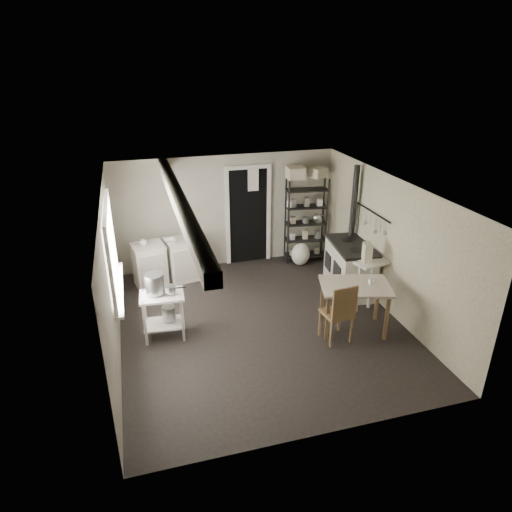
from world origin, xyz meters
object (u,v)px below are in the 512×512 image
object	(u,v)px
prep_table	(164,315)
stove	(350,269)
base_cabinets	(166,260)
work_table	(353,309)
chair	(337,312)
stockpot	(155,284)
shelf_rack	(306,218)
flour_sack	(301,254)

from	to	relation	value
prep_table	stove	bearing A→B (deg)	10.09
base_cabinets	stove	world-z (taller)	stove
work_table	chair	distance (m)	0.43
base_cabinets	prep_table	bearing A→B (deg)	-107.56
stockpot	chair	world-z (taller)	stockpot
prep_table	base_cabinets	world-z (taller)	base_cabinets
base_cabinets	chair	distance (m)	3.56
shelf_rack	flour_sack	distance (m)	0.77
stockpot	work_table	size ratio (longest dim) A/B	0.29
base_cabinets	flour_sack	distance (m)	2.79
prep_table	stove	world-z (taller)	stove
stove	work_table	size ratio (longest dim) A/B	1.12
prep_table	flour_sack	bearing A→B (deg)	32.59
work_table	flour_sack	size ratio (longest dim) A/B	2.23
shelf_rack	work_table	distance (m)	2.83
prep_table	base_cabinets	xyz separation A→B (m)	(0.23, 1.90, 0.06)
prep_table	shelf_rack	size ratio (longest dim) A/B	0.42
base_cabinets	flour_sack	xyz separation A→B (m)	(2.79, 0.02, -0.22)
flour_sack	base_cabinets	bearing A→B (deg)	-179.50
chair	base_cabinets	bearing A→B (deg)	124.84
prep_table	work_table	world-z (taller)	work_table
base_cabinets	chair	bearing A→B (deg)	-59.95
shelf_rack	flour_sack	xyz separation A→B (m)	(-0.18, -0.23, -0.71)
shelf_rack	stockpot	bearing A→B (deg)	-139.83
prep_table	flour_sack	xyz separation A→B (m)	(3.01, 1.93, -0.16)
work_table	stockpot	bearing A→B (deg)	168.04
flour_sack	prep_table	bearing A→B (deg)	-147.41
stove	chair	bearing A→B (deg)	-116.66
stockpot	work_table	distance (m)	3.13
shelf_rack	work_table	bearing A→B (deg)	-88.15
prep_table	base_cabinets	size ratio (longest dim) A/B	0.59
shelf_rack	chair	bearing A→B (deg)	-95.02
shelf_rack	chair	distance (m)	3.05
stove	base_cabinets	bearing A→B (deg)	165.20
base_cabinets	stockpot	bearing A→B (deg)	-110.24
flour_sack	shelf_rack	bearing A→B (deg)	52.19
work_table	base_cabinets	bearing A→B (deg)	137.10
stockpot	work_table	xyz separation A→B (m)	(3.02, -0.64, -0.56)
stove	chair	world-z (taller)	chair
shelf_rack	work_table	world-z (taller)	shelf_rack
prep_table	base_cabinets	bearing A→B (deg)	83.18
base_cabinets	flour_sack	size ratio (longest dim) A/B	2.68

